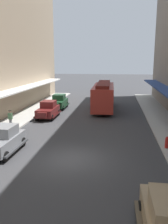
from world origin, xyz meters
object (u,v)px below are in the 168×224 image
Objects in this scene: parked_car_1 at (48,109)px; streetcar at (103,95)px; parked_car_2 at (3,139)px; fire_hydrant at (167,142)px; pedestrian_0 at (10,119)px; parked_car_3 at (59,101)px.

streetcar is at bearing 42.93° from parked_car_1.
parked_car_2 is 11.29m from fire_hydrant.
pedestrian_0 is (-2.01, -5.05, 0.07)m from parked_car_1.
streetcar is at bearing 69.58° from parked_car_2.
parked_car_3 is 10.43m from pedestrian_0.
fire_hydrant is at bearing -50.43° from parked_car_3.
parked_car_1 and parked_car_3 have the same top height.
parked_car_1 is at bearing 143.26° from fire_hydrant.
fire_hydrant is (11.09, 2.09, -0.38)m from parked_car_2.
parked_car_2 is 5.60m from pedestrian_0.
pedestrian_0 is (-1.92, -10.25, 0.07)m from parked_car_3.
parked_car_2 is 16.72m from streetcar.
parked_car_1 is 10.30m from parked_car_2.
parked_car_1 is at bearing -137.07° from streetcar.
parked_car_2 is at bearing -69.92° from pedestrian_0.
fire_hydrant is 13.40m from pedestrian_0.
fire_hydrant is (11.01, -8.22, -0.38)m from parked_car_1.
fire_hydrant is (5.27, -13.55, -1.34)m from streetcar.
parked_car_2 is 15.51m from parked_car_3.
parked_car_2 is 5.20× the size of fire_hydrant.
parked_car_1 is 1.00× the size of parked_car_2.
parked_car_1 reaches higher than fire_hydrant.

